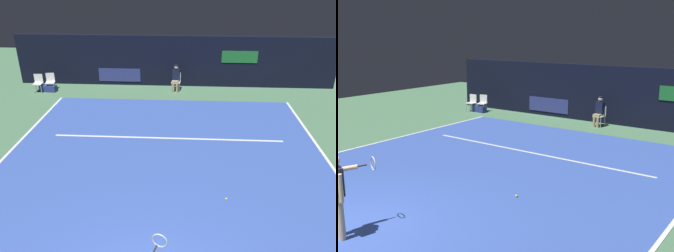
{
  "view_description": "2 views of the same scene",
  "coord_description": "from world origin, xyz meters",
  "views": [
    {
      "loc": [
        0.66,
        -3.89,
        5.8
      ],
      "look_at": [
        0.06,
        6.29,
        0.87
      ],
      "focal_mm": 35.8,
      "sensor_mm": 36.0,
      "label": 1
    },
    {
      "loc": [
        7.28,
        -4.32,
        3.97
      ],
      "look_at": [
        -0.43,
        6.13,
        1.05
      ],
      "focal_mm": 43.95,
      "sensor_mm": 36.0,
      "label": 2
    }
  ],
  "objects": [
    {
      "name": "back_wall",
      "position": [
        -0.0,
        13.14,
        1.3
      ],
      "size": [
        16.47,
        0.33,
        2.6
      ],
      "color": "black",
      "rests_on": "ground"
    },
    {
      "name": "line_service",
      "position": [
        0.0,
        7.02,
        0.01
      ],
      "size": [
        8.41,
        0.1,
        0.01
      ],
      "primitive_type": "cube",
      "color": "white",
      "rests_on": "court_surface"
    },
    {
      "name": "tennis_player",
      "position": [
        0.21,
        -0.21,
        0.99
      ],
      "size": [
        0.5,
        1.04,
        1.73
      ],
      "color": "#DBAD89",
      "rests_on": "ground"
    },
    {
      "name": "court_surface",
      "position": [
        0.0,
        4.94,
        0.01
      ],
      "size": [
        10.79,
        11.88,
        0.01
      ],
      "primitive_type": "cube",
      "color": "#3856B2",
      "rests_on": "ground"
    },
    {
      "name": "courtside_chair_near",
      "position": [
        -6.23,
        11.93,
        0.5
      ],
      "size": [
        0.51,
        0.49,
        0.88
      ],
      "color": "white",
      "rests_on": "ground"
    },
    {
      "name": "ground_plane",
      "position": [
        0.0,
        4.94,
        0.0
      ],
      "size": [
        32.71,
        32.71,
        0.0
      ],
      "primitive_type": "plane",
      "color": "#4C7A56"
    },
    {
      "name": "tennis_ball",
      "position": [
        1.82,
        3.53,
        0.05
      ],
      "size": [
        0.07,
        0.07,
        0.07
      ],
      "primitive_type": "sphere",
      "color": "#CCE033",
      "rests_on": "court_surface"
    },
    {
      "name": "line_sideline_right",
      "position": [
        -5.34,
        4.94,
        0.01
      ],
      "size": [
        0.1,
        11.88,
        0.01
      ],
      "primitive_type": "cube",
      "color": "white",
      "rests_on": "court_surface"
    },
    {
      "name": "courtside_chair_far",
      "position": [
        -6.77,
        11.71,
        0.5
      ],
      "size": [
        0.47,
        0.44,
        0.88
      ],
      "color": "white",
      "rests_on": "ground"
    },
    {
      "name": "equipment_bag",
      "position": [
        -6.32,
        11.76,
        0.16
      ],
      "size": [
        0.87,
        0.4,
        0.32
      ],
      "primitive_type": "cube",
      "rotation": [
        0.0,
        0.0,
        -0.1
      ],
      "color": "navy",
      "rests_on": "ground"
    },
    {
      "name": "line_judge_on_chair",
      "position": [
        0.12,
        12.24,
        0.69
      ],
      "size": [
        0.48,
        0.56,
        1.32
      ],
      "color": "white",
      "rests_on": "ground"
    }
  ]
}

